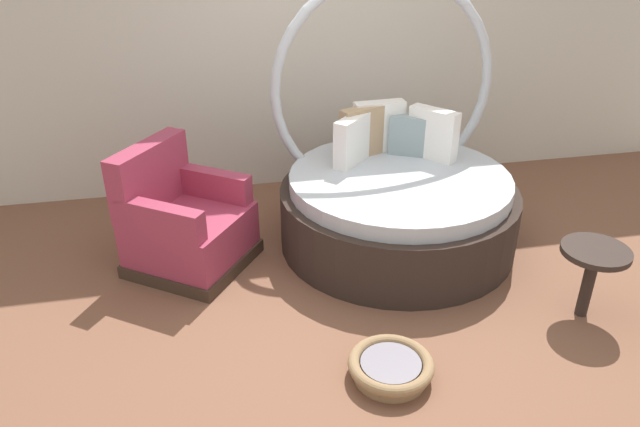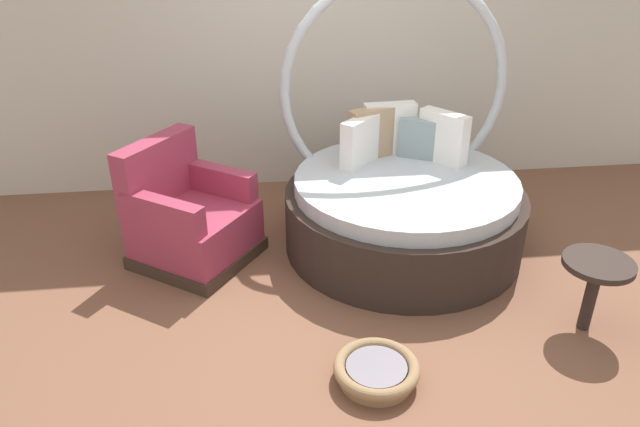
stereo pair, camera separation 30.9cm
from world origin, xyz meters
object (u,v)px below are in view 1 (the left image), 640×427
at_px(round_daybed, 396,193).
at_px(pet_basket, 391,367).
at_px(side_table, 594,261).
at_px(red_armchair, 184,225).

distance_m(round_daybed, pet_basket, 1.69).
xyz_separation_m(pet_basket, side_table, (1.46, 0.32, 0.35)).
xyz_separation_m(red_armchair, side_table, (2.63, -1.20, 0.10)).
bearing_deg(round_daybed, side_table, -52.89).
xyz_separation_m(round_daybed, red_armchair, (-1.68, -0.05, -0.08)).
relative_size(red_armchair, side_table, 2.14).
bearing_deg(red_armchair, round_daybed, 1.57).
bearing_deg(pet_basket, round_daybed, 71.84).
relative_size(round_daybed, red_armchair, 1.87).
relative_size(red_armchair, pet_basket, 2.18).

